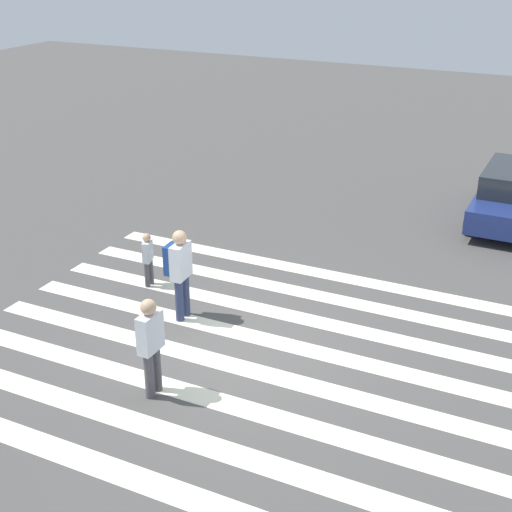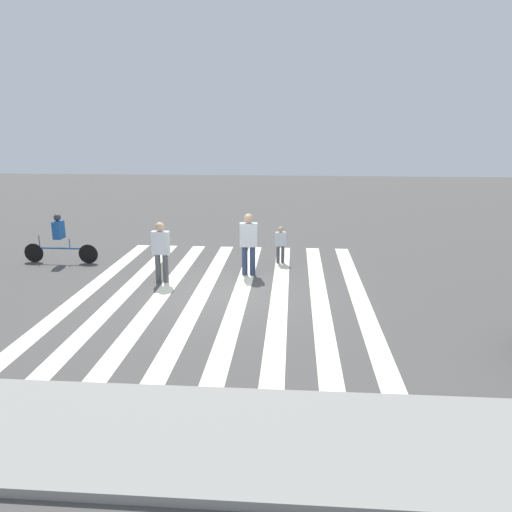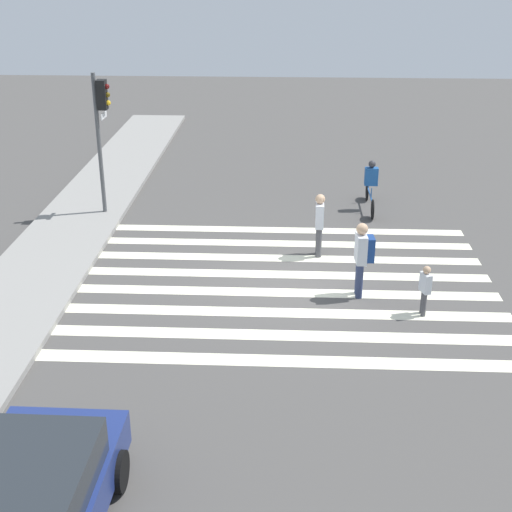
% 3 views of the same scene
% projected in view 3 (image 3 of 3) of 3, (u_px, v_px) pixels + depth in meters
% --- Properties ---
extents(ground_plane, '(60.00, 60.00, 0.00)m').
position_uv_depth(ground_plane, '(288.00, 283.00, 17.37)').
color(ground_plane, '#4C4947').
extents(sidewalk_curb, '(36.00, 2.50, 0.14)m').
position_uv_depth(sidewalk_curb, '(35.00, 276.00, 17.61)').
color(sidewalk_curb, gray).
rests_on(sidewalk_curb, ground_plane).
extents(crosswalk_stripes, '(7.55, 10.00, 0.01)m').
position_uv_depth(crosswalk_stripes, '(288.00, 283.00, 17.37)').
color(crosswalk_stripes, '#F2EDCC').
rests_on(crosswalk_stripes, ground_plane).
extents(traffic_light, '(0.60, 0.50, 4.29)m').
position_uv_depth(traffic_light, '(101.00, 118.00, 20.55)').
color(traffic_light, '#515456').
rests_on(traffic_light, ground_plane).
extents(pedestrian_child_with_backpack, '(0.52, 0.43, 1.81)m').
position_uv_depth(pedestrian_child_with_backpack, '(362.00, 254.00, 16.36)').
color(pedestrian_child_with_backpack, navy).
rests_on(pedestrian_child_with_backpack, ground_plane).
extents(pedestrian_adult_blue_shirt, '(0.36, 0.24, 1.18)m').
position_uv_depth(pedestrian_adult_blue_shirt, '(425.00, 288.00, 15.65)').
color(pedestrian_adult_blue_shirt, '#4C4C51').
rests_on(pedestrian_adult_blue_shirt, ground_plane).
extents(pedestrian_adult_tall_backpack, '(0.48, 0.25, 1.70)m').
position_uv_depth(pedestrian_adult_tall_backpack, '(319.00, 221.00, 18.58)').
color(pedestrian_adult_tall_backpack, '#4C4C51').
rests_on(pedestrian_adult_tall_backpack, ground_plane).
extents(cyclist_mid_street, '(2.39, 0.40, 1.57)m').
position_uv_depth(cyclist_mid_street, '(371.00, 183.00, 21.95)').
color(cyclist_mid_street, black).
rests_on(cyclist_mid_street, ground_plane).
extents(car_parked_far_curb, '(4.29, 2.11, 1.42)m').
position_uv_depth(car_parked_far_curb, '(22.00, 512.00, 9.35)').
color(car_parked_far_curb, navy).
rests_on(car_parked_far_curb, ground_plane).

